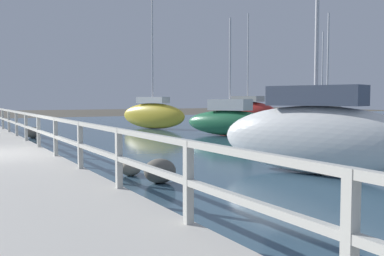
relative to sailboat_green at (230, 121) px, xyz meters
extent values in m
cube|color=beige|center=(-9.29, -15.54, 0.03)|extent=(0.10, 0.10, 1.03)
cube|color=beige|center=(-9.29, -13.05, 0.03)|extent=(0.10, 0.10, 1.03)
cube|color=beige|center=(-9.29, -10.55, 0.03)|extent=(0.10, 0.10, 1.03)
cube|color=beige|center=(-9.29, -8.06, 0.03)|extent=(0.10, 0.10, 1.03)
cube|color=beige|center=(-9.29, -5.57, 0.03)|extent=(0.10, 0.10, 1.03)
cube|color=beige|center=(-9.29, -3.08, 0.03)|extent=(0.10, 0.10, 1.03)
cube|color=beige|center=(-9.29, -0.58, 0.03)|extent=(0.10, 0.10, 1.03)
cube|color=beige|center=(-9.29, 1.91, 0.03)|extent=(0.10, 0.10, 1.03)
cube|color=beige|center=(-9.29, 4.40, 0.03)|extent=(0.10, 0.10, 1.03)
cube|color=beige|center=(-9.29, 6.89, 0.03)|extent=(0.10, 0.10, 1.03)
cube|color=beige|center=(-9.29, -4.32, 0.50)|extent=(0.09, 32.50, 0.08)
cube|color=beige|center=(-9.29, -4.32, 0.03)|extent=(0.09, 32.50, 0.08)
ellipsoid|color=slate|center=(-8.40, 3.42, -0.48)|extent=(0.66, 0.60, 0.50)
ellipsoid|color=gray|center=(-8.17, -8.18, -0.54)|extent=(0.50, 0.45, 0.37)
ellipsoid|color=#666056|center=(-7.96, -9.33, -0.47)|extent=(0.69, 0.62, 0.52)
ellipsoid|color=#236B42|center=(0.00, 0.00, -0.11)|extent=(3.09, 4.92, 1.21)
cube|color=silver|center=(0.00, 0.00, 0.76)|extent=(1.61, 2.19, 0.53)
cylinder|color=silver|center=(0.00, 0.00, 2.67)|extent=(0.09, 0.09, 4.35)
ellipsoid|color=white|center=(-4.32, -10.07, 0.08)|extent=(2.85, 5.01, 1.60)
cube|color=#4C566B|center=(-4.32, -10.07, 1.12)|extent=(1.54, 2.35, 0.46)
cylinder|color=silver|center=(-4.32, -10.07, 2.65)|extent=(0.09, 0.09, 3.53)
ellipsoid|color=black|center=(5.15, -1.15, -0.06)|extent=(1.31, 3.69, 1.31)
cube|color=beige|center=(5.15, -1.15, 0.88)|extent=(0.82, 1.25, 0.57)
cylinder|color=silver|center=(5.15, -1.15, 2.97)|extent=(0.09, 0.09, 4.75)
ellipsoid|color=#1E707A|center=(11.40, 5.46, 0.00)|extent=(1.42, 3.81, 1.42)
cube|color=#9E937F|center=(11.40, 5.46, 1.03)|extent=(0.80, 1.20, 0.64)
cylinder|color=silver|center=(11.40, 5.46, 3.21)|extent=(0.09, 0.09, 5.00)
ellipsoid|color=red|center=(6.63, 7.72, 0.07)|extent=(3.20, 4.83, 1.57)
cube|color=beige|center=(6.63, 7.72, 1.04)|extent=(1.81, 2.32, 0.39)
cylinder|color=silver|center=(6.63, 7.72, 3.88)|extent=(0.09, 0.09, 6.06)
ellipsoid|color=gold|center=(-1.10, 6.54, 0.03)|extent=(2.62, 5.03, 1.50)
cube|color=silver|center=(-1.10, 6.54, 0.97)|extent=(1.37, 2.28, 0.37)
cylinder|color=silver|center=(-1.10, 6.54, 4.22)|extent=(0.09, 0.09, 6.87)
camera|label=1|loc=(-11.86, -17.81, 1.04)|focal=42.00mm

